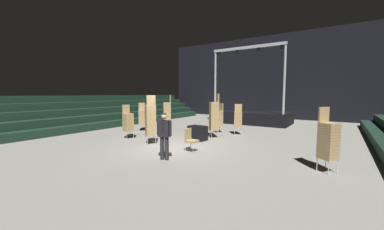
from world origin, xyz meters
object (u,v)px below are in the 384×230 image
(chair_stack_front_right, at_px, (142,117))
(chair_stack_mid_centre, at_px, (168,114))
(chair_stack_rear_left, at_px, (328,140))
(loose_chair_near_man, at_px, (190,139))
(chair_stack_mid_right, at_px, (150,120))
(chair_stack_rear_right, at_px, (214,116))
(man_with_tie, at_px, (164,133))
(chair_stack_front_left, at_px, (219,118))
(stage_riser, at_px, (252,116))
(chair_stack_mid_left, at_px, (128,122))
(equipment_road_case, at_px, (198,133))
(chair_stack_rear_centre, at_px, (238,119))

(chair_stack_front_right, xyz_separation_m, chair_stack_mid_centre, (1.78, 0.42, 0.25))
(chair_stack_rear_left, relative_size, loose_chair_near_man, 2.08)
(chair_stack_mid_right, xyz_separation_m, chair_stack_rear_right, (1.76, 3.03, 0.04))
(man_with_tie, relative_size, chair_stack_front_left, 0.95)
(man_with_tie, bearing_deg, chair_stack_mid_right, -51.07)
(stage_riser, xyz_separation_m, chair_stack_mid_centre, (-2.89, -7.17, 0.57))
(stage_riser, xyz_separation_m, chair_stack_mid_right, (-1.45, -10.15, 0.57))
(chair_stack_mid_left, distance_m, loose_chair_near_man, 4.35)
(chair_stack_front_left, relative_size, chair_stack_front_right, 1.00)
(chair_stack_front_left, bearing_deg, chair_stack_mid_centre, 68.75)
(chair_stack_front_left, xyz_separation_m, chair_stack_mid_right, (-1.20, -4.67, 0.25))
(man_with_tie, xyz_separation_m, chair_stack_front_left, (-1.03, 6.30, -0.06))
(man_with_tie, xyz_separation_m, chair_stack_mid_right, (-2.24, 1.63, 0.19))
(chair_stack_front_left, distance_m, chair_stack_rear_left, 7.50)
(chair_stack_mid_centre, bearing_deg, chair_stack_front_left, -93.65)
(chair_stack_front_right, bearing_deg, stage_riser, -168.02)
(man_with_tie, distance_m, chair_stack_mid_centre, 5.90)
(chair_stack_mid_right, height_order, equipment_road_case, chair_stack_mid_right)
(chair_stack_rear_left, relative_size, equipment_road_case, 2.18)
(chair_stack_rear_left, bearing_deg, chair_stack_front_left, -92.61)
(chair_stack_rear_left, bearing_deg, chair_stack_front_right, -68.47)
(man_with_tie, distance_m, chair_stack_mid_right, 2.77)
(chair_stack_front_right, bearing_deg, chair_stack_rear_centre, 153.81)
(chair_stack_mid_right, bearing_deg, chair_stack_rear_left, -55.75)
(chair_stack_mid_left, height_order, chair_stack_rear_centre, same)
(chair_stack_mid_centre, bearing_deg, chair_stack_front_right, 67.09)
(chair_stack_front_right, relative_size, chair_stack_mid_centre, 0.78)
(chair_stack_rear_left, relative_size, chair_stack_rear_right, 0.82)
(chair_stack_mid_centre, relative_size, chair_stack_rear_centre, 1.28)
(man_with_tie, bearing_deg, stage_riser, -101.23)
(chair_stack_rear_centre, bearing_deg, chair_stack_rear_right, -138.08)
(chair_stack_mid_centre, bearing_deg, chair_stack_mid_left, 132.68)
(chair_stack_mid_left, bearing_deg, chair_stack_rear_right, 138.22)
(stage_riser, height_order, equipment_road_case, stage_riser)
(stage_riser, xyz_separation_m, chair_stack_front_left, (-0.25, -5.48, 0.32))
(chair_stack_mid_centre, distance_m, loose_chair_near_man, 4.94)
(chair_stack_mid_left, bearing_deg, stage_riser, 173.05)
(stage_riser, distance_m, chair_stack_front_right, 8.92)
(chair_stack_front_right, height_order, chair_stack_mid_left, same)
(equipment_road_case, distance_m, loose_chair_near_man, 2.31)
(man_with_tie, xyz_separation_m, chair_stack_mid_left, (-4.19, 1.95, -0.06))
(man_with_tie, distance_m, chair_stack_mid_left, 4.62)
(loose_chair_near_man, bearing_deg, chair_stack_mid_centre, -127.25)
(chair_stack_front_left, relative_size, chair_stack_mid_right, 0.78)
(stage_riser, bearing_deg, chair_stack_mid_left, -109.11)
(stage_riser, relative_size, chair_stack_rear_left, 3.00)
(chair_stack_front_left, distance_m, equipment_road_case, 2.76)
(chair_stack_front_left, height_order, chair_stack_mid_right, chair_stack_mid_right)
(chair_stack_mid_centre, height_order, chair_stack_rear_centre, chair_stack_mid_centre)
(chair_stack_rear_right, bearing_deg, chair_stack_front_left, -25.95)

